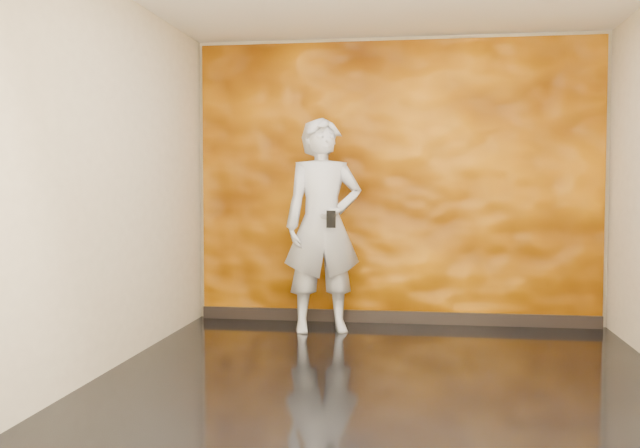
{
  "coord_description": "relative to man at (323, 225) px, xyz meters",
  "views": [
    {
      "loc": [
        0.26,
        -5.06,
        1.34
      ],
      "look_at": [
        -0.64,
        1.18,
        1.01
      ],
      "focal_mm": 40.0,
      "sensor_mm": 36.0,
      "label": 1
    }
  ],
  "objects": [
    {
      "name": "feature_wall",
      "position": [
        0.65,
        0.52,
        0.39
      ],
      "size": [
        3.9,
        0.06,
        2.75
      ],
      "primitive_type": "cube",
      "color": "orange",
      "rests_on": "ground"
    },
    {
      "name": "room",
      "position": [
        0.65,
        -1.44,
        0.41
      ],
      "size": [
        4.02,
        4.02,
        2.81
      ],
      "color": "black",
      "rests_on": "ground"
    },
    {
      "name": "man",
      "position": [
        0.0,
        0.0,
        0.0
      ],
      "size": [
        0.83,
        0.66,
        1.97
      ],
      "primitive_type": "imported",
      "rotation": [
        0.0,
        0.0,
        0.3
      ],
      "color": "#A3A7B3",
      "rests_on": "ground"
    },
    {
      "name": "baseboard",
      "position": [
        0.65,
        0.48,
        -0.93
      ],
      "size": [
        3.9,
        0.04,
        0.12
      ],
      "primitive_type": "cube",
      "color": "black",
      "rests_on": "ground"
    },
    {
      "name": "phone",
      "position": [
        0.11,
        -0.28,
        0.07
      ],
      "size": [
        0.08,
        0.03,
        0.15
      ],
      "primitive_type": "cube",
      "rotation": [
        0.0,
        0.0,
        -0.18
      ],
      "color": "black",
      "rests_on": "man"
    }
  ]
}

